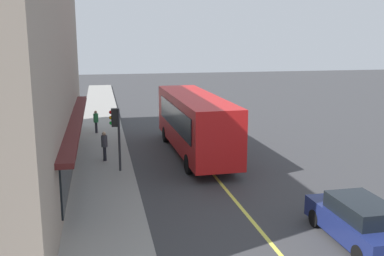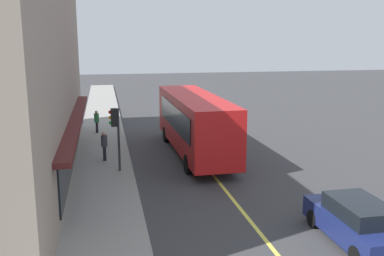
{
  "view_description": "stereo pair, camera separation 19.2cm",
  "coord_description": "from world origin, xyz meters",
  "px_view_note": "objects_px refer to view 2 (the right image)",
  "views": [
    {
      "loc": [
        -22.71,
        5.42,
        6.83
      ],
      "look_at": [
        1.8,
        0.27,
        1.6
      ],
      "focal_mm": 41.1,
      "sensor_mm": 36.0,
      "label": 1
    },
    {
      "loc": [
        -22.75,
        5.23,
        6.83
      ],
      "look_at": [
        1.8,
        0.27,
        1.6
      ],
      "focal_mm": 41.1,
      "sensor_mm": 36.0,
      "label": 2
    }
  ],
  "objects_px": {
    "car_navy": "(357,222)",
    "pedestrian_near_storefront": "(104,143)",
    "traffic_light": "(115,125)",
    "pedestrian_by_curb": "(97,120)",
    "bus": "(194,121)"
  },
  "relations": [
    {
      "from": "bus",
      "to": "pedestrian_by_curb",
      "type": "xyz_separation_m",
      "value": [
        6.51,
        5.68,
        -0.89
      ]
    },
    {
      "from": "car_navy",
      "to": "pedestrian_by_curb",
      "type": "xyz_separation_m",
      "value": [
        18.74,
        8.7,
        0.36
      ]
    },
    {
      "from": "traffic_light",
      "to": "car_navy",
      "type": "xyz_separation_m",
      "value": [
        -9.37,
        -7.65,
        -1.79
      ]
    },
    {
      "from": "traffic_light",
      "to": "pedestrian_by_curb",
      "type": "bearing_deg",
      "value": 6.43
    },
    {
      "from": "traffic_light",
      "to": "pedestrian_by_curb",
      "type": "height_order",
      "value": "traffic_light"
    },
    {
      "from": "bus",
      "to": "car_navy",
      "type": "bearing_deg",
      "value": -166.13
    },
    {
      "from": "traffic_light",
      "to": "pedestrian_by_curb",
      "type": "xyz_separation_m",
      "value": [
        9.37,
        1.06,
        -1.44
      ]
    },
    {
      "from": "bus",
      "to": "pedestrian_near_storefront",
      "type": "height_order",
      "value": "bus"
    },
    {
      "from": "car_navy",
      "to": "pedestrian_by_curb",
      "type": "distance_m",
      "value": 20.66
    },
    {
      "from": "car_navy",
      "to": "pedestrian_near_storefront",
      "type": "relative_size",
      "value": 2.64
    },
    {
      "from": "bus",
      "to": "pedestrian_near_storefront",
      "type": "relative_size",
      "value": 6.86
    },
    {
      "from": "bus",
      "to": "car_navy",
      "type": "height_order",
      "value": "bus"
    },
    {
      "from": "pedestrian_near_storefront",
      "to": "car_navy",
      "type": "bearing_deg",
      "value": -144.16
    },
    {
      "from": "traffic_light",
      "to": "pedestrian_by_curb",
      "type": "distance_m",
      "value": 9.54
    },
    {
      "from": "bus",
      "to": "car_navy",
      "type": "xyz_separation_m",
      "value": [
        -12.23,
        -3.02,
        -1.24
      ]
    }
  ]
}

